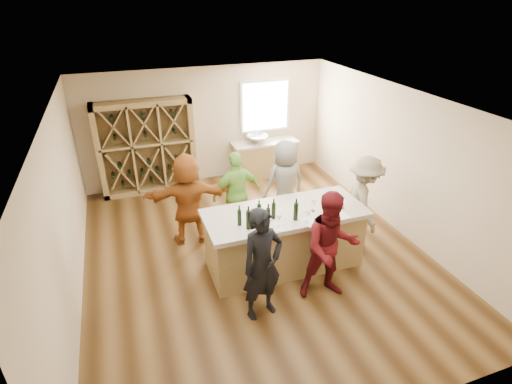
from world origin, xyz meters
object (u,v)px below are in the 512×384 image
object	(u,v)px
wine_bottle_c	(259,213)
wine_bottle_d	(268,216)
wine_bottle_a	(239,218)
wine_bottle_e	(274,211)
person_far_right	(285,183)
sink	(257,139)
wine_bottle_b	(248,220)
tasting_counter_base	(284,240)
person_server	(363,202)
person_far_mid	(237,193)
person_far_left	(188,199)
person_near_right	(331,247)
wine_bottle_f	(296,212)
wine_rack	(147,147)
person_near_left	(262,265)

from	to	relation	value
wine_bottle_c	wine_bottle_d	xyz separation A→B (m)	(0.10, -0.15, -0.00)
wine_bottle_a	wine_bottle_e	xyz separation A→B (m)	(0.58, 0.02, 0.00)
person_far_right	wine_bottle_a	bearing A→B (deg)	40.12
sink	wine_bottle_b	world-z (taller)	wine_bottle_b
tasting_counter_base	person_server	distance (m)	1.70
tasting_counter_base	wine_bottle_a	world-z (taller)	wine_bottle_a
person_far_right	wine_bottle_e	bearing A→B (deg)	53.98
person_far_mid	person_far_left	world-z (taller)	person_far_left
wine_bottle_c	person_server	size ratio (longest dim) A/B	0.16
person_far_right	tasting_counter_base	bearing A→B (deg)	60.36
wine_bottle_e	person_near_right	bearing A→B (deg)	-52.50
person_far_left	wine_bottle_f	world-z (taller)	person_far_left
person_near_right	wine_rack	bearing A→B (deg)	126.32
person_near_left	person_far_mid	xyz separation A→B (m)	(0.34, 2.31, -0.04)
wine_bottle_d	person_server	size ratio (longest dim) A/B	0.16
wine_bottle_b	wine_bottle_e	size ratio (longest dim) A/B	1.14
wine_bottle_a	person_server	xyz separation A→B (m)	(2.49, 0.32, -0.33)
wine_rack	person_far_left	xyz separation A→B (m)	(0.48, -2.46, -0.21)
tasting_counter_base	person_near_right	world-z (taller)	person_near_right
wine_bottle_a	wine_bottle_d	xyz separation A→B (m)	(0.43, -0.12, 0.01)
wine_bottle_e	wine_bottle_f	distance (m)	0.36
person_near_left	tasting_counter_base	bearing A→B (deg)	39.19
wine_bottle_d	person_far_left	xyz separation A→B (m)	(-0.98, 1.58, -0.32)
person_near_right	person_far_left	size ratio (longest dim) A/B	1.01
person_far_right	person_far_left	world-z (taller)	same
person_far_left	wine_bottle_f	distance (m)	2.18
tasting_counter_base	wine_bottle_b	size ratio (longest dim) A/B	8.29
tasting_counter_base	wine_bottle_d	distance (m)	0.87
person_near_left	person_near_right	distance (m)	1.13
wine_bottle_a	person_server	world-z (taller)	person_server
wine_bottle_d	person_near_left	bearing A→B (deg)	-116.66
sink	person_server	xyz separation A→B (m)	(0.82, -3.54, -0.13)
wine_bottle_c	person_far_right	world-z (taller)	person_far_right
wine_rack	wine_bottle_c	size ratio (longest dim) A/B	7.69
wine_rack	wine_bottle_f	xyz separation A→B (m)	(1.92, -4.07, 0.13)
wine_bottle_a	person_near_right	xyz separation A→B (m)	(1.20, -0.79, -0.31)
person_server	wine_bottle_f	bearing A→B (deg)	122.82
person_near_right	person_far_left	distance (m)	2.85
wine_rack	wine_bottle_d	xyz separation A→B (m)	(1.46, -4.04, 0.12)
tasting_counter_base	wine_bottle_e	size ratio (longest dim) A/B	9.48
person_server	person_near_left	bearing A→B (deg)	132.10
wine_bottle_d	person_server	world-z (taller)	person_server
wine_bottle_a	person_far_left	distance (m)	1.59
person_far_mid	wine_bottle_e	bearing A→B (deg)	89.25
wine_bottle_b	wine_bottle_f	bearing A→B (deg)	-0.18
wine_bottle_f	person_far_left	bearing A→B (deg)	131.76
wine_bottle_a	person_far_right	size ratio (longest dim) A/B	0.15
wine_bottle_e	person_near_right	xyz separation A→B (m)	(0.62, -0.81, -0.31)
sink	wine_bottle_f	xyz separation A→B (m)	(-0.78, -4.00, 0.22)
person_far_right	person_far_left	distance (m)	1.97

